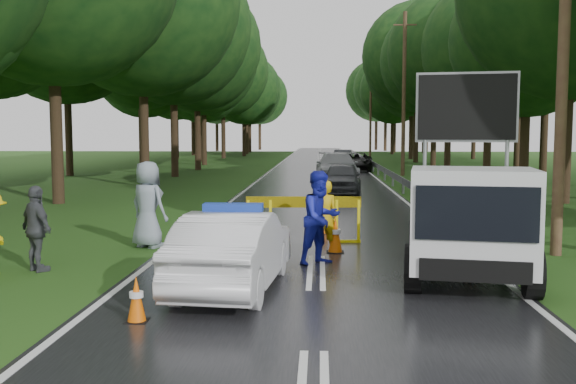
# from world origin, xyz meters

# --- Properties ---
(ground) EXTENTS (160.00, 160.00, 0.00)m
(ground) POSITION_xyz_m (0.00, 0.00, 0.00)
(ground) COLOR #1F4714
(ground) RESTS_ON ground
(road) EXTENTS (7.00, 140.00, 0.02)m
(road) POSITION_xyz_m (0.00, 30.00, 0.01)
(road) COLOR black
(road) RESTS_ON ground
(guardrail) EXTENTS (0.12, 60.06, 0.70)m
(guardrail) POSITION_xyz_m (3.70, 29.67, 0.55)
(guardrail) COLOR gray
(guardrail) RESTS_ON ground
(utility_pole_near) EXTENTS (1.40, 0.24, 10.00)m
(utility_pole_near) POSITION_xyz_m (5.20, 2.00, 5.06)
(utility_pole_near) COLOR #4A2E22
(utility_pole_near) RESTS_ON ground
(utility_pole_mid) EXTENTS (1.40, 0.24, 10.00)m
(utility_pole_mid) POSITION_xyz_m (5.20, 28.00, 5.06)
(utility_pole_mid) COLOR #4A2E22
(utility_pole_mid) RESTS_ON ground
(utility_pole_far) EXTENTS (1.40, 0.24, 10.00)m
(utility_pole_far) POSITION_xyz_m (5.20, 54.00, 5.06)
(utility_pole_far) COLOR #4A2E22
(utility_pole_far) RESTS_ON ground
(police_sedan) EXTENTS (1.76, 4.14, 1.46)m
(police_sedan) POSITION_xyz_m (-1.39, -1.42, 0.67)
(police_sedan) COLOR silver
(police_sedan) RESTS_ON ground
(work_truck) EXTENTS (2.82, 5.03, 3.80)m
(work_truck) POSITION_xyz_m (2.75, -0.33, 1.03)
(work_truck) COLOR gray
(work_truck) RESTS_ON ground
(barrier) EXTENTS (2.75, 0.24, 1.14)m
(barrier) POSITION_xyz_m (-0.32, 3.20, 0.86)
(barrier) COLOR yellow
(barrier) RESTS_ON ground
(officer) EXTENTS (0.66, 0.51, 1.62)m
(officer) POSITION_xyz_m (0.17, 2.00, 0.81)
(officer) COLOR #DEB30C
(officer) RESTS_ON ground
(civilian) EXTENTS (1.17, 1.14, 1.90)m
(civilian) POSITION_xyz_m (0.08, 0.78, 0.95)
(civilian) COLOR #1A20AD
(civilian) RESTS_ON ground
(bystander_mid) EXTENTS (1.01, 0.92, 1.66)m
(bystander_mid) POSITION_xyz_m (-5.34, -0.17, 0.83)
(bystander_mid) COLOR #43454B
(bystander_mid) RESTS_ON ground
(bystander_right) EXTENTS (1.17, 1.04, 2.01)m
(bystander_right) POSITION_xyz_m (-3.91, 2.50, 1.00)
(bystander_right) COLOR gray
(bystander_right) RESTS_ON ground
(queue_car_first) EXTENTS (1.95, 4.12, 1.36)m
(queue_car_first) POSITION_xyz_m (1.02, 15.93, 0.68)
(queue_car_first) COLOR #3E4146
(queue_car_first) RESTS_ON ground
(queue_car_second) EXTENTS (2.32, 5.50, 1.59)m
(queue_car_second) POSITION_xyz_m (0.98, 22.69, 0.79)
(queue_car_second) COLOR gray
(queue_car_second) RESTS_ON ground
(queue_car_third) EXTENTS (2.57, 4.83, 1.29)m
(queue_car_third) POSITION_xyz_m (2.60, 32.61, 0.65)
(queue_car_third) COLOR black
(queue_car_third) RESTS_ON ground
(queue_car_fourth) EXTENTS (1.87, 4.03, 1.28)m
(queue_car_fourth) POSITION_xyz_m (1.92, 40.44, 0.64)
(queue_car_fourth) COLOR #45474E
(queue_car_fourth) RESTS_ON ground
(cone_near_left) EXTENTS (0.32, 0.32, 0.67)m
(cone_near_left) POSITION_xyz_m (-2.50, -3.36, 0.32)
(cone_near_left) COLOR black
(cone_near_left) RESTS_ON ground
(cone_center) EXTENTS (0.38, 0.38, 0.81)m
(cone_center) POSITION_xyz_m (0.41, 2.00, 0.39)
(cone_center) COLOR black
(cone_center) RESTS_ON ground
(cone_far) EXTENTS (0.36, 0.36, 0.76)m
(cone_far) POSITION_xyz_m (0.19, 4.65, 0.37)
(cone_far) COLOR black
(cone_far) RESTS_ON ground
(cone_left_mid) EXTENTS (0.37, 0.37, 0.78)m
(cone_left_mid) POSITION_xyz_m (-2.29, 3.00, 0.38)
(cone_left_mid) COLOR black
(cone_left_mid) RESTS_ON ground
(cone_right) EXTENTS (0.36, 0.36, 0.77)m
(cone_right) POSITION_xyz_m (3.48, 2.41, 0.37)
(cone_right) COLOR black
(cone_right) RESTS_ON ground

